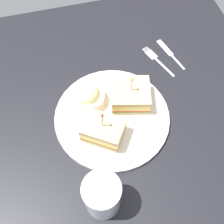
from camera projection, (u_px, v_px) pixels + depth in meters
The scene contains 8 objects.
ground_plane at pixel (112, 120), 72.86cm from camera, with size 90.97×90.97×2.00cm, color black.
plate at pixel (112, 117), 71.46cm from camera, with size 29.47×29.47×1.23cm, color silver.
sandwich_half_front at pixel (131, 95), 70.91cm from camera, with size 10.80×11.39×9.76cm.
sandwich_half_back at pixel (103, 130), 65.88cm from camera, with size 10.97×11.69×10.42cm.
coleslaw_bowl at pixel (88, 96), 71.07cm from camera, with size 8.75×8.75×6.30cm.
drink_glass at pixel (102, 196), 56.81cm from camera, with size 7.75×7.75×11.71cm.
fork at pixel (155, 58), 81.78cm from camera, with size 12.78×5.89×0.35cm.
knife at pixel (169, 52), 82.88cm from camera, with size 12.96×4.50×0.35cm.
Camera 1 is at (-33.12, 8.66, 63.35)cm, focal length 44.45 mm.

